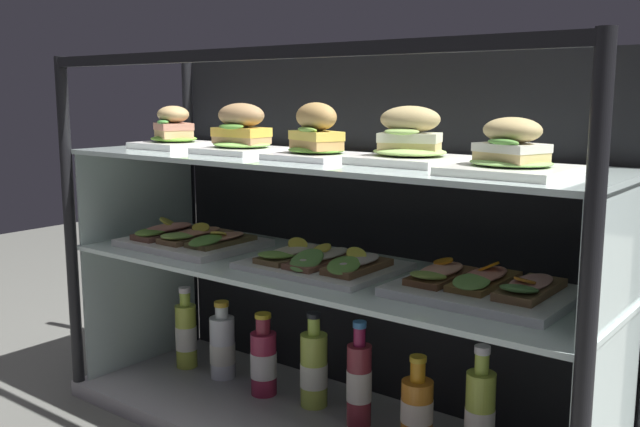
{
  "coord_description": "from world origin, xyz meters",
  "views": [
    {
      "loc": [
        0.98,
        -1.26,
        0.81
      ],
      "look_at": [
        0.0,
        0.0,
        0.54
      ],
      "focal_mm": 40.09,
      "sensor_mm": 36.0,
      "label": 1
    }
  ],
  "objects_px": {
    "open_sandwich_tray_center": "(191,239)",
    "juice_bottle_back_left": "(359,383)",
    "juice_bottle_tucked_behind": "(264,361)",
    "juice_bottle_front_fourth": "(314,369)",
    "juice_bottle_back_right": "(417,409)",
    "plated_roll_sandwich_near_left_corner": "(174,132)",
    "juice_bottle_front_left_end": "(222,347)",
    "plated_roll_sandwich_far_right": "(316,137)",
    "open_sandwich_tray_right_of_center": "(483,286)",
    "juice_bottle_back_center": "(480,415)",
    "plated_roll_sandwich_mid_right": "(410,144)",
    "plated_roll_sandwich_mid_left": "(241,134)",
    "open_sandwich_tray_mid_right": "(322,261)",
    "juice_bottle_near_post": "(186,334)",
    "plated_roll_sandwich_left_of_center": "(511,155)"
  },
  "relations": [
    {
      "from": "open_sandwich_tray_center",
      "to": "juice_bottle_back_right",
      "type": "distance_m",
      "value": 0.72
    },
    {
      "from": "open_sandwich_tray_center",
      "to": "juice_bottle_back_right",
      "type": "height_order",
      "value": "open_sandwich_tray_center"
    },
    {
      "from": "plated_roll_sandwich_far_right",
      "to": "juice_bottle_front_left_end",
      "type": "distance_m",
      "value": 0.71
    },
    {
      "from": "juice_bottle_tucked_behind",
      "to": "juice_bottle_back_left",
      "type": "height_order",
      "value": "juice_bottle_back_left"
    },
    {
      "from": "plated_roll_sandwich_far_right",
      "to": "open_sandwich_tray_mid_right",
      "type": "bearing_deg",
      "value": 84.59
    },
    {
      "from": "open_sandwich_tray_right_of_center",
      "to": "plated_roll_sandwich_near_left_corner",
      "type": "bearing_deg",
      "value": -178.5
    },
    {
      "from": "plated_roll_sandwich_mid_left",
      "to": "plated_roll_sandwich_far_right",
      "type": "height_order",
      "value": "plated_roll_sandwich_far_right"
    },
    {
      "from": "plated_roll_sandwich_left_of_center",
      "to": "juice_bottle_back_center",
      "type": "relative_size",
      "value": 0.82
    },
    {
      "from": "plated_roll_sandwich_left_of_center",
      "to": "juice_bottle_back_right",
      "type": "distance_m",
      "value": 0.64
    },
    {
      "from": "plated_roll_sandwich_near_left_corner",
      "to": "juice_bottle_front_left_end",
      "type": "height_order",
      "value": "plated_roll_sandwich_near_left_corner"
    },
    {
      "from": "juice_bottle_front_left_end",
      "to": "open_sandwich_tray_right_of_center",
      "type": "bearing_deg",
      "value": -2.61
    },
    {
      "from": "juice_bottle_back_left",
      "to": "plated_roll_sandwich_left_of_center",
      "type": "bearing_deg",
      "value": -13.85
    },
    {
      "from": "juice_bottle_front_left_end",
      "to": "juice_bottle_back_right",
      "type": "relative_size",
      "value": 1.06
    },
    {
      "from": "plated_roll_sandwich_near_left_corner",
      "to": "plated_roll_sandwich_mid_left",
      "type": "height_order",
      "value": "plated_roll_sandwich_mid_left"
    },
    {
      "from": "juice_bottle_back_left",
      "to": "open_sandwich_tray_center",
      "type": "bearing_deg",
      "value": -172.57
    },
    {
      "from": "plated_roll_sandwich_far_right",
      "to": "plated_roll_sandwich_mid_left",
      "type": "bearing_deg",
      "value": 176.3
    },
    {
      "from": "plated_roll_sandwich_mid_left",
      "to": "juice_bottle_near_post",
      "type": "distance_m",
      "value": 0.65
    },
    {
      "from": "plated_roll_sandwich_mid_left",
      "to": "juice_bottle_front_left_end",
      "type": "distance_m",
      "value": 0.61
    },
    {
      "from": "open_sandwich_tray_center",
      "to": "juice_bottle_back_left",
      "type": "xyz_separation_m",
      "value": [
        0.49,
        0.06,
        -0.29
      ]
    },
    {
      "from": "open_sandwich_tray_mid_right",
      "to": "juice_bottle_tucked_behind",
      "type": "distance_m",
      "value": 0.38
    },
    {
      "from": "juice_bottle_near_post",
      "to": "open_sandwich_tray_center",
      "type": "bearing_deg",
      "value": -31.16
    },
    {
      "from": "juice_bottle_front_left_end",
      "to": "juice_bottle_near_post",
      "type": "bearing_deg",
      "value": -175.79
    },
    {
      "from": "open_sandwich_tray_center",
      "to": "juice_bottle_back_left",
      "type": "height_order",
      "value": "open_sandwich_tray_center"
    },
    {
      "from": "open_sandwich_tray_mid_right",
      "to": "juice_bottle_front_left_end",
      "type": "distance_m",
      "value": 0.5
    },
    {
      "from": "open_sandwich_tray_center",
      "to": "juice_bottle_back_right",
      "type": "relative_size",
      "value": 1.68
    },
    {
      "from": "juice_bottle_front_fourth",
      "to": "plated_roll_sandwich_far_right",
      "type": "bearing_deg",
      "value": -49.03
    },
    {
      "from": "juice_bottle_front_fourth",
      "to": "juice_bottle_back_right",
      "type": "height_order",
      "value": "juice_bottle_front_fourth"
    },
    {
      "from": "juice_bottle_front_left_end",
      "to": "plated_roll_sandwich_far_right",
      "type": "bearing_deg",
      "value": -11.32
    },
    {
      "from": "open_sandwich_tray_right_of_center",
      "to": "juice_bottle_back_right",
      "type": "height_order",
      "value": "open_sandwich_tray_right_of_center"
    },
    {
      "from": "plated_roll_sandwich_mid_right",
      "to": "open_sandwich_tray_center",
      "type": "height_order",
      "value": "plated_roll_sandwich_mid_right"
    },
    {
      "from": "plated_roll_sandwich_mid_left",
      "to": "open_sandwich_tray_mid_right",
      "type": "distance_m",
      "value": 0.37
    },
    {
      "from": "plated_roll_sandwich_far_right",
      "to": "juice_bottle_tucked_behind",
      "type": "bearing_deg",
      "value": 164.16
    },
    {
      "from": "juice_bottle_tucked_behind",
      "to": "juice_bottle_back_right",
      "type": "xyz_separation_m",
      "value": [
        0.45,
        0.01,
        -0.01
      ]
    },
    {
      "from": "juice_bottle_tucked_behind",
      "to": "juice_bottle_back_left",
      "type": "xyz_separation_m",
      "value": [
        0.29,
        0.01,
        0.02
      ]
    },
    {
      "from": "juice_bottle_front_fourth",
      "to": "juice_bottle_back_left",
      "type": "relative_size",
      "value": 0.95
    },
    {
      "from": "juice_bottle_front_fourth",
      "to": "plated_roll_sandwich_mid_right",
      "type": "bearing_deg",
      "value": -10.3
    },
    {
      "from": "juice_bottle_near_post",
      "to": "juice_bottle_tucked_behind",
      "type": "xyz_separation_m",
      "value": [
        0.3,
        -0.0,
        -0.01
      ]
    },
    {
      "from": "plated_roll_sandwich_left_of_center",
      "to": "open_sandwich_tray_right_of_center",
      "type": "bearing_deg",
      "value": 137.38
    },
    {
      "from": "juice_bottle_front_left_end",
      "to": "juice_bottle_back_center",
      "type": "relative_size",
      "value": 0.85
    },
    {
      "from": "plated_roll_sandwich_far_right",
      "to": "juice_bottle_back_right",
      "type": "relative_size",
      "value": 0.88
    },
    {
      "from": "plated_roll_sandwich_near_left_corner",
      "to": "juice_bottle_front_fourth",
      "type": "relative_size",
      "value": 0.73
    },
    {
      "from": "open_sandwich_tray_center",
      "to": "juice_bottle_front_left_end",
      "type": "bearing_deg",
      "value": 65.4
    },
    {
      "from": "juice_bottle_front_fourth",
      "to": "juice_bottle_back_right",
      "type": "distance_m",
      "value": 0.3
    },
    {
      "from": "plated_roll_sandwich_left_of_center",
      "to": "juice_bottle_tucked_behind",
      "type": "height_order",
      "value": "plated_roll_sandwich_left_of_center"
    },
    {
      "from": "open_sandwich_tray_center",
      "to": "juice_bottle_front_fourth",
      "type": "xyz_separation_m",
      "value": [
        0.34,
        0.08,
        -0.3
      ]
    },
    {
      "from": "open_sandwich_tray_center",
      "to": "juice_bottle_back_left",
      "type": "relative_size",
      "value": 1.35
    },
    {
      "from": "plated_roll_sandwich_near_left_corner",
      "to": "open_sandwich_tray_center",
      "type": "xyz_separation_m",
      "value": [
        0.07,
        -0.01,
        -0.27
      ]
    },
    {
      "from": "juice_bottle_back_center",
      "to": "plated_roll_sandwich_far_right",
      "type": "bearing_deg",
      "value": -165.42
    },
    {
      "from": "juice_bottle_near_post",
      "to": "open_sandwich_tray_right_of_center",
      "type": "bearing_deg",
      "value": -1.59
    },
    {
      "from": "plated_roll_sandwich_near_left_corner",
      "to": "plated_roll_sandwich_left_of_center",
      "type": "xyz_separation_m",
      "value": [
        0.95,
        -0.05,
        -0.01
      ]
    }
  ]
}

